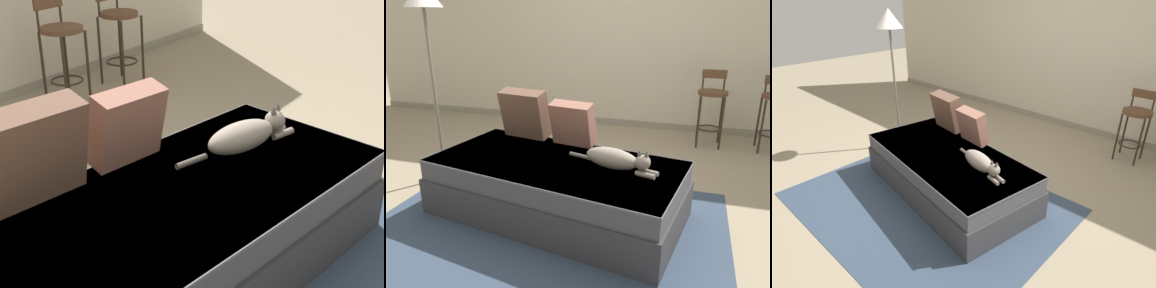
% 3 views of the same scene
% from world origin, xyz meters
% --- Properties ---
extents(ground_plane, '(16.00, 16.00, 0.00)m').
position_xyz_m(ground_plane, '(0.00, 0.00, 0.00)').
color(ground_plane, gray).
rests_on(ground_plane, ground).
extents(wall_back_panel, '(8.00, 0.10, 2.60)m').
position_xyz_m(wall_back_panel, '(0.00, 2.25, 1.30)').
color(wall_back_panel, beige).
rests_on(wall_back_panel, ground).
extents(wall_baseboard_trim, '(8.00, 0.02, 0.09)m').
position_xyz_m(wall_baseboard_trim, '(0.00, 2.20, 0.04)').
color(wall_baseboard_trim, gray).
rests_on(wall_baseboard_trim, ground).
extents(area_rug, '(2.64, 2.06, 0.01)m').
position_xyz_m(area_rug, '(0.00, -0.70, 0.00)').
color(area_rug, '#334256').
rests_on(area_rug, ground).
extents(couch, '(2.08, 1.28, 0.46)m').
position_xyz_m(couch, '(0.00, -0.40, 0.23)').
color(couch, '#353539').
rests_on(couch, ground).
extents(throw_pillow_corner, '(0.45, 0.30, 0.44)m').
position_xyz_m(throw_pillow_corner, '(-0.46, 0.07, 0.68)').
color(throw_pillow_corner, brown).
rests_on(throw_pillow_corner, couch).
extents(throw_pillow_middle, '(0.39, 0.27, 0.38)m').
position_xyz_m(throw_pillow_middle, '(0.02, -0.02, 0.65)').
color(throw_pillow_middle, '#936051').
rests_on(throw_pillow_middle, couch).
extents(cat, '(0.72, 0.30, 0.19)m').
position_xyz_m(cat, '(0.47, -0.41, 0.53)').
color(cat, gray).
rests_on(cat, couch).
extents(bar_stool_near_window, '(0.34, 0.34, 0.89)m').
position_xyz_m(bar_stool_near_window, '(1.19, 1.70, 0.54)').
color(bar_stool_near_window, '#2D2319').
rests_on(bar_stool_near_window, ground).
extents(floor_lamp, '(0.32, 0.32, 1.79)m').
position_xyz_m(floor_lamp, '(-1.28, -0.08, 1.52)').
color(floor_lamp, slate).
rests_on(floor_lamp, ground).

